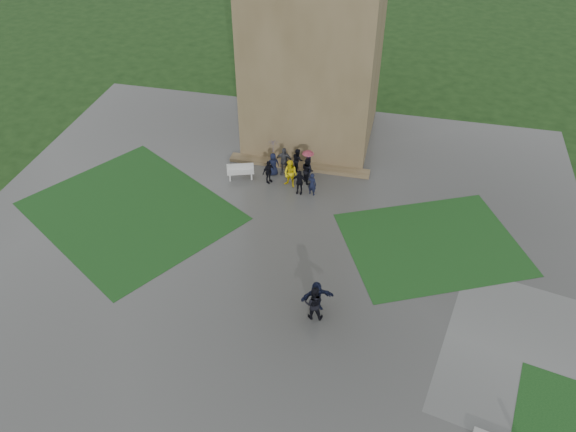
% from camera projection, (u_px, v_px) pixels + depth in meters
% --- Properties ---
extents(ground, '(120.00, 120.00, 0.00)m').
position_uv_depth(ground, '(254.00, 284.00, 27.76)').
color(ground, black).
extents(plaza, '(34.00, 34.00, 0.02)m').
position_uv_depth(plaza, '(265.00, 257.00, 29.27)').
color(plaza, '#393836').
rests_on(plaza, ground).
extents(lawn_inset_left, '(14.10, 13.46, 0.01)m').
position_uv_depth(lawn_inset_left, '(131.00, 211.00, 32.26)').
color(lawn_inset_left, '#133613').
rests_on(lawn_inset_left, plaza).
extents(lawn_inset_right, '(11.12, 10.15, 0.01)m').
position_uv_depth(lawn_inset_right, '(432.00, 244.00, 30.06)').
color(lawn_inset_right, '#133613').
rests_on(lawn_inset_right, plaza).
extents(tower, '(8.00, 8.00, 18.00)m').
position_uv_depth(tower, '(316.00, 2.00, 33.47)').
color(tower, brown).
rests_on(tower, ground).
extents(tower_plinth, '(9.00, 0.80, 0.22)m').
position_uv_depth(tower_plinth, '(299.00, 166.00, 35.71)').
color(tower_plinth, brown).
rests_on(tower_plinth, plaza).
extents(bench, '(1.73, 1.01, 0.96)m').
position_uv_depth(bench, '(240.00, 171.00, 34.52)').
color(bench, beige).
rests_on(bench, plaza).
extents(visitor_cluster, '(3.59, 3.07, 2.40)m').
position_uv_depth(visitor_cluster, '(290.00, 167.00, 34.06)').
color(visitor_cluster, black).
rests_on(visitor_cluster, plaza).
extents(pedestrian_mid, '(1.64, 1.19, 1.68)m').
position_uv_depth(pedestrian_mid, '(316.00, 296.00, 25.98)').
color(pedestrian_mid, black).
rests_on(pedestrian_mid, plaza).
extents(pedestrian_near, '(0.96, 0.61, 1.86)m').
position_uv_depth(pedestrian_near, '(314.00, 303.00, 25.53)').
color(pedestrian_near, black).
rests_on(pedestrian_near, plaza).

